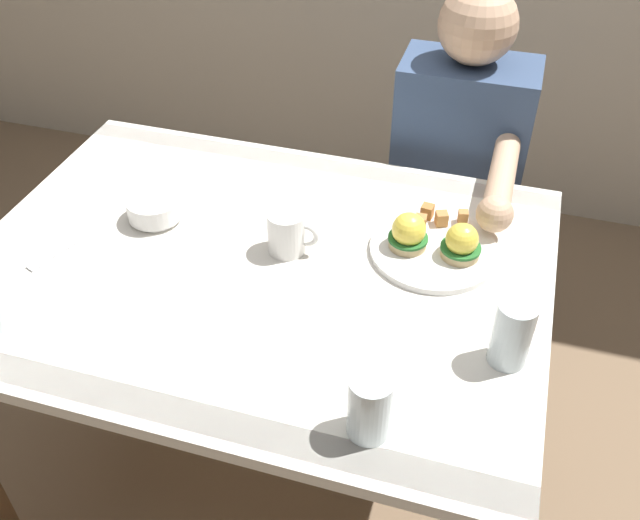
% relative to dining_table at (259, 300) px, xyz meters
% --- Properties ---
extents(ground_plane, '(6.00, 6.00, 0.00)m').
position_rel_dining_table_xyz_m(ground_plane, '(0.00, 0.00, -0.63)').
color(ground_plane, '#7F664C').
extents(dining_table, '(1.20, 0.90, 0.74)m').
position_rel_dining_table_xyz_m(dining_table, '(0.00, 0.00, 0.00)').
color(dining_table, white).
rests_on(dining_table, ground_plane).
extents(eggs_benedict_plate, '(0.27, 0.27, 0.09)m').
position_rel_dining_table_xyz_m(eggs_benedict_plate, '(0.35, 0.14, 0.13)').
color(eggs_benedict_plate, white).
rests_on(eggs_benedict_plate, dining_table).
extents(fruit_bowl, '(0.12, 0.12, 0.05)m').
position_rel_dining_table_xyz_m(fruit_bowl, '(-0.27, 0.08, 0.14)').
color(fruit_bowl, white).
rests_on(fruit_bowl, dining_table).
extents(coffee_mug, '(0.11, 0.08, 0.09)m').
position_rel_dining_table_xyz_m(coffee_mug, '(0.05, 0.06, 0.16)').
color(coffee_mug, white).
rests_on(coffee_mug, dining_table).
extents(fork, '(0.08, 0.15, 0.00)m').
position_rel_dining_table_xyz_m(fork, '(-0.41, -0.10, 0.11)').
color(fork, silver).
rests_on(fork, dining_table).
extents(water_glass_near, '(0.07, 0.07, 0.12)m').
position_rel_dining_table_xyz_m(water_glass_near, '(0.32, -0.34, 0.16)').
color(water_glass_near, silver).
rests_on(water_glass_near, dining_table).
extents(water_glass_far, '(0.07, 0.07, 0.13)m').
position_rel_dining_table_xyz_m(water_glass_far, '(0.52, -0.12, 0.16)').
color(water_glass_far, silver).
rests_on(water_glass_far, dining_table).
extents(diner_person, '(0.34, 0.54, 1.14)m').
position_rel_dining_table_xyz_m(diner_person, '(0.34, 0.60, 0.02)').
color(diner_person, '#33333D').
rests_on(diner_person, ground_plane).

